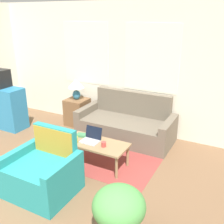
{
  "coord_description": "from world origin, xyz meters",
  "views": [
    {
      "loc": [
        2.33,
        -1.0,
        2.34
      ],
      "look_at": [
        0.35,
        2.77,
        0.75
      ],
      "focal_mm": 42.0,
      "sensor_mm": 36.0,
      "label": 1
    }
  ],
  "objects_px": {
    "potted_plant": "(119,208)",
    "coffee_table": "(96,145)",
    "book_red": "(82,135)",
    "cup_yellow": "(104,144)",
    "laptop": "(91,138)",
    "armchair": "(44,173)",
    "table_lamp": "(76,86)",
    "cup_navy": "(76,140)",
    "couch": "(127,125)"
  },
  "relations": [
    {
      "from": "table_lamp",
      "to": "potted_plant",
      "type": "bearing_deg",
      "value": -47.56
    },
    {
      "from": "cup_navy",
      "to": "armchair",
      "type": "bearing_deg",
      "value": -89.97
    },
    {
      "from": "couch",
      "to": "coffee_table",
      "type": "height_order",
      "value": "couch"
    },
    {
      "from": "laptop",
      "to": "potted_plant",
      "type": "height_order",
      "value": "potted_plant"
    },
    {
      "from": "cup_navy",
      "to": "couch",
      "type": "bearing_deg",
      "value": 77.1
    },
    {
      "from": "coffee_table",
      "to": "cup_navy",
      "type": "relative_size",
      "value": 9.58
    },
    {
      "from": "cup_yellow",
      "to": "couch",
      "type": "bearing_deg",
      "value": 97.68
    },
    {
      "from": "laptop",
      "to": "cup_navy",
      "type": "xyz_separation_m",
      "value": [
        -0.19,
        -0.17,
        0.0
      ]
    },
    {
      "from": "cup_yellow",
      "to": "cup_navy",
      "type": "bearing_deg",
      "value": -168.66
    },
    {
      "from": "coffee_table",
      "to": "book_red",
      "type": "height_order",
      "value": "book_red"
    },
    {
      "from": "armchair",
      "to": "laptop",
      "type": "xyz_separation_m",
      "value": [
        0.19,
        0.93,
        0.17
      ]
    },
    {
      "from": "couch",
      "to": "laptop",
      "type": "relative_size",
      "value": 6.43
    },
    {
      "from": "couch",
      "to": "coffee_table",
      "type": "relative_size",
      "value": 1.8
    },
    {
      "from": "cup_yellow",
      "to": "book_red",
      "type": "distance_m",
      "value": 0.54
    },
    {
      "from": "armchair",
      "to": "cup_navy",
      "type": "distance_m",
      "value": 0.78
    },
    {
      "from": "laptop",
      "to": "potted_plant",
      "type": "relative_size",
      "value": 0.44
    },
    {
      "from": "table_lamp",
      "to": "potted_plant",
      "type": "height_order",
      "value": "table_lamp"
    },
    {
      "from": "table_lamp",
      "to": "cup_yellow",
      "type": "bearing_deg",
      "value": -42.83
    },
    {
      "from": "laptop",
      "to": "book_red",
      "type": "xyz_separation_m",
      "value": [
        -0.24,
        0.08,
        -0.03
      ]
    },
    {
      "from": "book_red",
      "to": "cup_yellow",
      "type": "bearing_deg",
      "value": -17.27
    },
    {
      "from": "laptop",
      "to": "cup_navy",
      "type": "height_order",
      "value": "laptop"
    },
    {
      "from": "armchair",
      "to": "book_red",
      "type": "bearing_deg",
      "value": 92.68
    },
    {
      "from": "coffee_table",
      "to": "book_red",
      "type": "xyz_separation_m",
      "value": [
        -0.34,
        0.1,
        0.06
      ]
    },
    {
      "from": "armchair",
      "to": "table_lamp",
      "type": "height_order",
      "value": "table_lamp"
    },
    {
      "from": "couch",
      "to": "laptop",
      "type": "bearing_deg",
      "value": -95.55
    },
    {
      "from": "coffee_table",
      "to": "potted_plant",
      "type": "height_order",
      "value": "potted_plant"
    },
    {
      "from": "couch",
      "to": "laptop",
      "type": "height_order",
      "value": "couch"
    },
    {
      "from": "book_red",
      "to": "potted_plant",
      "type": "relative_size",
      "value": 0.31
    },
    {
      "from": "table_lamp",
      "to": "potted_plant",
      "type": "xyz_separation_m",
      "value": [
        2.26,
        -2.47,
        -0.48
      ]
    },
    {
      "from": "couch",
      "to": "coffee_table",
      "type": "bearing_deg",
      "value": -90.43
    },
    {
      "from": "book_red",
      "to": "coffee_table",
      "type": "bearing_deg",
      "value": -16.8
    },
    {
      "from": "table_lamp",
      "to": "coffee_table",
      "type": "height_order",
      "value": "table_lamp"
    },
    {
      "from": "coffee_table",
      "to": "book_red",
      "type": "distance_m",
      "value": 0.36
    },
    {
      "from": "cup_yellow",
      "to": "book_red",
      "type": "xyz_separation_m",
      "value": [
        -0.51,
        0.16,
        -0.02
      ]
    },
    {
      "from": "couch",
      "to": "table_lamp",
      "type": "xyz_separation_m",
      "value": [
        -1.26,
        0.1,
        0.63
      ]
    },
    {
      "from": "couch",
      "to": "cup_navy",
      "type": "height_order",
      "value": "couch"
    },
    {
      "from": "laptop",
      "to": "cup_navy",
      "type": "distance_m",
      "value": 0.25
    },
    {
      "from": "armchair",
      "to": "cup_navy",
      "type": "xyz_separation_m",
      "value": [
        -0.0,
        0.76,
        0.18
      ]
    },
    {
      "from": "coffee_table",
      "to": "laptop",
      "type": "xyz_separation_m",
      "value": [
        -0.1,
        0.02,
        0.1
      ]
    },
    {
      "from": "armchair",
      "to": "table_lamp",
      "type": "distance_m",
      "value": 2.46
    },
    {
      "from": "book_red",
      "to": "couch",
      "type": "bearing_deg",
      "value": 71.83
    },
    {
      "from": "laptop",
      "to": "coffee_table",
      "type": "bearing_deg",
      "value": -11.03
    },
    {
      "from": "table_lamp",
      "to": "coffee_table",
      "type": "relative_size",
      "value": 0.43
    },
    {
      "from": "book_red",
      "to": "potted_plant",
      "type": "xyz_separation_m",
      "value": [
        1.35,
        -1.31,
        -0.0
      ]
    },
    {
      "from": "cup_navy",
      "to": "book_red",
      "type": "height_order",
      "value": "cup_navy"
    },
    {
      "from": "armchair",
      "to": "potted_plant",
      "type": "xyz_separation_m",
      "value": [
        1.3,
        -0.29,
        0.14
      ]
    },
    {
      "from": "armchair",
      "to": "potted_plant",
      "type": "distance_m",
      "value": 1.34
    },
    {
      "from": "potted_plant",
      "to": "coffee_table",
      "type": "bearing_deg",
      "value": 129.86
    },
    {
      "from": "potted_plant",
      "to": "book_red",
      "type": "bearing_deg",
      "value": 135.8
    },
    {
      "from": "potted_plant",
      "to": "cup_navy",
      "type": "bearing_deg",
      "value": 140.86
    }
  ]
}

